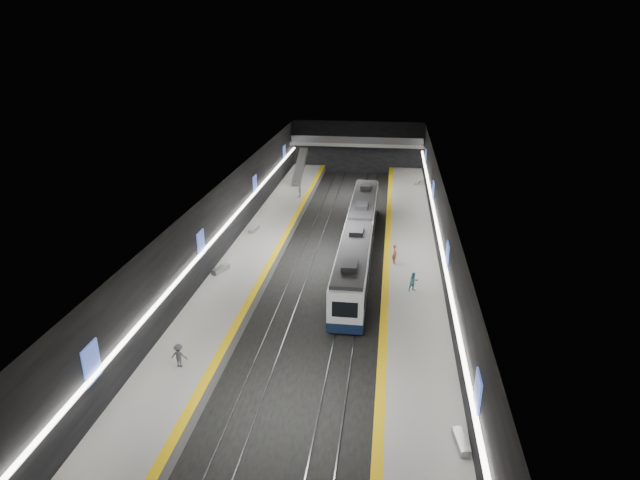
# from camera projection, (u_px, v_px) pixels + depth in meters

# --- Properties ---
(ground) EXTENTS (70.00, 70.00, 0.00)m
(ground) POSITION_uv_depth(u_px,v_px,m) (331.00, 262.00, 51.65)
(ground) COLOR black
(ground) RESTS_ON ground
(ceiling) EXTENTS (20.00, 70.00, 0.04)m
(ceiling) POSITION_uv_depth(u_px,v_px,m) (332.00, 181.00, 48.72)
(ceiling) COLOR beige
(ceiling) RESTS_ON wall_left
(wall_left) EXTENTS (0.04, 70.00, 8.00)m
(wall_left) POSITION_uv_depth(u_px,v_px,m) (229.00, 218.00, 51.44)
(wall_left) COLOR black
(wall_left) RESTS_ON ground
(wall_right) EXTENTS (0.04, 70.00, 8.00)m
(wall_right) POSITION_uv_depth(u_px,v_px,m) (440.00, 228.00, 48.94)
(wall_right) COLOR black
(wall_right) RESTS_ON ground
(wall_back) EXTENTS (20.00, 0.04, 8.00)m
(wall_back) POSITION_uv_depth(u_px,v_px,m) (358.00, 147.00, 82.46)
(wall_back) COLOR black
(wall_back) RESTS_ON ground
(platform_left) EXTENTS (5.00, 70.00, 1.00)m
(platform_left) POSITION_uv_depth(u_px,v_px,m) (256.00, 253.00, 52.41)
(platform_left) COLOR slate
(platform_left) RESTS_ON ground
(tile_surface_left) EXTENTS (5.00, 70.00, 0.02)m
(tile_surface_left) POSITION_uv_depth(u_px,v_px,m) (255.00, 248.00, 52.22)
(tile_surface_left) COLOR #9C9C97
(tile_surface_left) RESTS_ON platform_left
(tactile_strip_left) EXTENTS (0.60, 70.00, 0.02)m
(tactile_strip_left) POSITION_uv_depth(u_px,v_px,m) (277.00, 249.00, 51.94)
(tactile_strip_left) COLOR yellow
(tactile_strip_left) RESTS_ON platform_left
(platform_right) EXTENTS (5.00, 70.00, 1.00)m
(platform_right) POSITION_uv_depth(u_px,v_px,m) (410.00, 261.00, 50.53)
(platform_right) COLOR slate
(platform_right) RESTS_ON ground
(tile_surface_right) EXTENTS (5.00, 70.00, 0.02)m
(tile_surface_right) POSITION_uv_depth(u_px,v_px,m) (411.00, 256.00, 50.35)
(tile_surface_right) COLOR #9C9C97
(tile_surface_right) RESTS_ON platform_right
(tactile_strip_right) EXTENTS (0.60, 70.00, 0.02)m
(tactile_strip_right) POSITION_uv_depth(u_px,v_px,m) (387.00, 255.00, 50.62)
(tactile_strip_right) COLOR yellow
(tactile_strip_right) RESTS_ON platform_right
(rails) EXTENTS (6.52, 70.00, 0.12)m
(rails) POSITION_uv_depth(u_px,v_px,m) (331.00, 261.00, 51.63)
(rails) COLOR gray
(rails) RESTS_ON ground
(train) EXTENTS (2.69, 30.05, 3.60)m
(train) POSITION_uv_depth(u_px,v_px,m) (359.00, 236.00, 51.85)
(train) COLOR #0E1934
(train) RESTS_ON ground
(ad_posters) EXTENTS (19.94, 53.50, 2.20)m
(ad_posters) POSITION_uv_depth(u_px,v_px,m) (333.00, 214.00, 50.93)
(ad_posters) COLOR #4762D5
(ad_posters) RESTS_ON wall_left
(cove_light_left) EXTENTS (0.25, 68.60, 0.12)m
(cove_light_left) POSITION_uv_depth(u_px,v_px,m) (231.00, 220.00, 51.49)
(cove_light_left) COLOR white
(cove_light_left) RESTS_ON wall_left
(cove_light_right) EXTENTS (0.25, 68.60, 0.12)m
(cove_light_right) POSITION_uv_depth(u_px,v_px,m) (438.00, 230.00, 49.04)
(cove_light_right) COLOR white
(cove_light_right) RESTS_ON wall_right
(mezzanine_bridge) EXTENTS (20.00, 3.00, 1.50)m
(mezzanine_bridge) POSITION_uv_depth(u_px,v_px,m) (357.00, 143.00, 80.17)
(mezzanine_bridge) COLOR gray
(mezzanine_bridge) RESTS_ON wall_left
(escalator) EXTENTS (1.20, 7.50, 3.92)m
(escalator) POSITION_uv_depth(u_px,v_px,m) (300.00, 166.00, 75.50)
(escalator) COLOR #99999E
(escalator) RESTS_ON platform_left
(bench_left_near) EXTENTS (1.21, 1.99, 0.47)m
(bench_left_near) POSITION_uv_depth(u_px,v_px,m) (221.00, 269.00, 47.03)
(bench_left_near) COLOR #99999E
(bench_left_near) RESTS_ON platform_left
(bench_left_far) EXTENTS (0.77, 1.92, 0.46)m
(bench_left_far) POSITION_uv_depth(u_px,v_px,m) (254.00, 229.00, 56.60)
(bench_left_far) COLOR #99999E
(bench_left_far) RESTS_ON platform_left
(bench_right_near) EXTENTS (0.80, 1.91, 0.45)m
(bench_right_near) POSITION_uv_depth(u_px,v_px,m) (461.00, 442.00, 27.33)
(bench_right_near) COLOR #99999E
(bench_right_near) RESTS_ON platform_right
(bench_right_far) EXTENTS (0.90, 1.86, 0.44)m
(bench_right_far) POSITION_uv_depth(u_px,v_px,m) (417.00, 182.00, 73.96)
(bench_right_far) COLOR #99999E
(bench_right_far) RESTS_ON platform_right
(passenger_right_a) EXTENTS (0.63, 0.78, 1.85)m
(passenger_right_a) POSITION_uv_depth(u_px,v_px,m) (394.00, 254.00, 48.48)
(passenger_right_a) COLOR #D56C4F
(passenger_right_a) RESTS_ON platform_right
(passenger_right_b) EXTENTS (0.99, 0.92, 1.62)m
(passenger_right_b) POSITION_uv_depth(u_px,v_px,m) (413.00, 282.00, 43.38)
(passenger_right_b) COLOR #549FB7
(passenger_right_b) RESTS_ON platform_right
(passenger_left_a) EXTENTS (0.80, 1.10, 1.74)m
(passenger_left_a) POSITION_uv_depth(u_px,v_px,m) (300.00, 190.00, 67.92)
(passenger_left_a) COLOR silver
(passenger_left_a) RESTS_ON platform_left
(passenger_left_b) EXTENTS (1.04, 0.60, 1.60)m
(passenger_left_b) POSITION_uv_depth(u_px,v_px,m) (179.00, 356.00, 33.55)
(passenger_left_b) COLOR #45464D
(passenger_left_b) RESTS_ON platform_left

